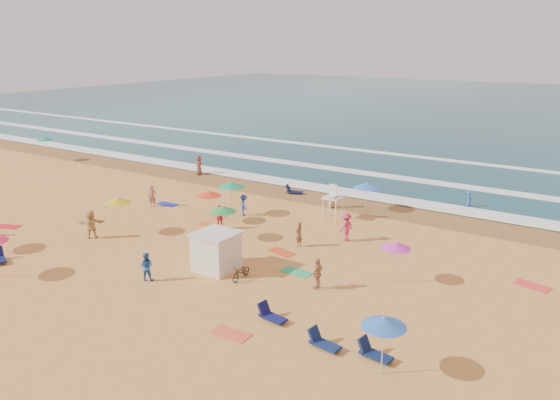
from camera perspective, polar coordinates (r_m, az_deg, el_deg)
The scene contains 12 objects.
ground at distance 32.29m, azimuth -2.99°, elevation -5.57°, with size 220.00×220.00×0.00m, color gold.
ocean at distance 110.25m, azimuth 23.97°, elevation 8.62°, with size 220.00×140.00×0.18m, color #0C4756.
wet_sand at distance 42.46m, azimuth 6.98°, elevation -0.28°, with size 220.00×220.00×0.00m, color olive.
surf_foam at distance 50.24m, azimuth 11.47°, elevation 2.22°, with size 200.00×18.70×0.05m.
cabana at distance 29.91m, azimuth -6.68°, elevation -5.43°, with size 2.00×2.00×2.00m, color silver.
cabana_roof at distance 29.54m, azimuth -6.74°, elevation -3.52°, with size 2.20×2.20×0.12m, color silver.
bicycle at distance 28.82m, azimuth -4.08°, elevation -7.51°, with size 0.53×1.51×0.80m, color black.
lifeguard_stand at distance 38.23m, azimuth 5.53°, elevation -0.47°, with size 1.20×1.20×2.10m, color white, non-canonical shape.
beach_umbrellas at distance 32.89m, azimuth -4.46°, elevation -1.29°, with size 57.34×23.59×0.82m.
loungers at distance 26.56m, azimuth 1.43°, elevation -10.19°, with size 57.47×23.11×0.34m.
towels at distance 29.11m, azimuth -4.30°, elevation -8.09°, with size 37.76×21.54×0.03m.
beachgoers at distance 36.04m, azimuth -1.73°, elevation -1.81°, with size 48.41×24.50×2.12m.
Camera 1 is at (17.79, -24.14, 11.98)m, focal length 35.00 mm.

